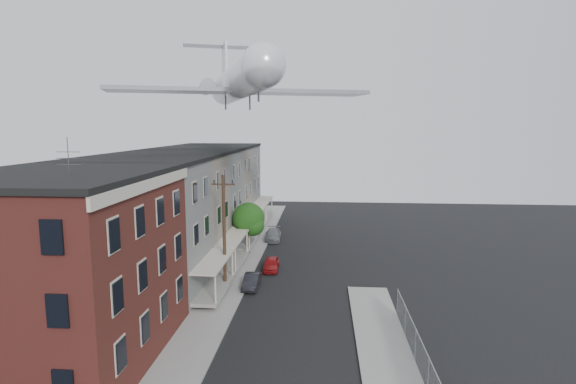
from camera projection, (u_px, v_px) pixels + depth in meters
name	position (u px, v px, depth m)	size (l,w,h in m)	color
sidewalk_left	(241.00, 265.00, 41.03)	(3.00, 62.00, 0.12)	gray
sidewalk_right	(392.00, 380.00, 22.42)	(3.00, 26.00, 0.12)	gray
curb_left	(256.00, 266.00, 40.91)	(0.15, 62.00, 0.14)	gray
curb_right	(363.00, 379.00, 22.53)	(0.15, 26.00, 0.14)	gray
corner_building	(62.00, 267.00, 24.02)	(10.31, 12.30, 12.15)	#3A1312
row_house_a	(136.00, 228.00, 33.40)	(11.98, 7.00, 10.30)	slate
row_house_b	(168.00, 211.00, 40.30)	(11.98, 7.00, 10.30)	gray
row_house_c	(191.00, 198.00, 47.21)	(11.98, 7.00, 10.30)	slate
row_house_d	(207.00, 189.00, 54.11)	(11.98, 7.00, 10.30)	gray
row_house_e	(221.00, 182.00, 61.02)	(11.98, 7.00, 10.30)	slate
chainlink_fence	(428.00, 375.00, 21.18)	(0.06, 18.06, 1.90)	gray
utility_pole	(224.00, 231.00, 34.45)	(1.80, 0.26, 9.00)	black
street_tree	(250.00, 220.00, 44.39)	(3.22, 3.20, 5.20)	black
car_near	(271.00, 264.00, 39.76)	(1.33, 3.30, 1.12)	#A81519
car_mid	(252.00, 281.00, 35.41)	(1.15, 3.31, 1.09)	black
car_far	(273.00, 235.00, 50.34)	(1.70, 4.18, 1.21)	slate
airplane	(238.00, 82.00, 39.72)	(21.96, 25.13, 7.30)	white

